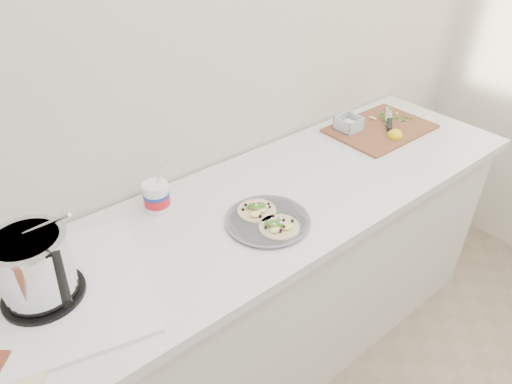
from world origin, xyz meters
TOP-DOWN VIEW (x-y plane):
  - counter at (0.00, 1.43)m, footprint 2.44×0.66m
  - stove at (-0.72, 1.44)m, footprint 0.65×0.62m
  - taco_plate at (-0.01, 1.31)m, footprint 0.29×0.29m
  - tub at (-0.26, 1.62)m, footprint 0.09×0.09m
  - cutboard at (0.84, 1.53)m, footprint 0.47×0.33m

SIDE VIEW (x-z plane):
  - counter at x=0.00m, z-range 0.00..0.90m
  - taco_plate at x=-0.01m, z-range 0.90..0.94m
  - cutboard at x=0.84m, z-range 0.88..0.95m
  - tub at x=-0.26m, z-range 0.86..1.07m
  - stove at x=-0.72m, z-range 0.86..1.12m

